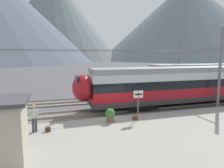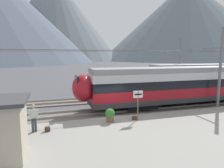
% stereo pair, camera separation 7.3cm
% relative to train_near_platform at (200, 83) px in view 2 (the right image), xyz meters
% --- Properties ---
extents(ground_plane, '(400.00, 400.00, 0.00)m').
position_rel_train_near_platform_xyz_m(ground_plane, '(-9.87, -1.61, -2.22)').
color(ground_plane, '#4C4C51').
extents(platform_slab, '(120.00, 8.82, 0.39)m').
position_rel_train_near_platform_xyz_m(platform_slab, '(-9.87, -6.81, -2.03)').
color(platform_slab, gray).
rests_on(platform_slab, ground).
extents(track_near, '(120.00, 3.00, 0.28)m').
position_rel_train_near_platform_xyz_m(track_near, '(-9.87, 0.00, -2.15)').
color(track_near, '#6B6359').
rests_on(track_near, ground).
extents(track_far, '(120.00, 3.00, 0.28)m').
position_rel_train_near_platform_xyz_m(track_far, '(-9.87, 4.93, -2.15)').
color(track_far, '#6B6359').
rests_on(track_far, ground).
extents(train_near_platform, '(24.97, 2.92, 4.27)m').
position_rel_train_near_platform_xyz_m(train_near_platform, '(0.00, 0.00, 0.00)').
color(train_near_platform, '#2D2D30').
rests_on(train_near_platform, track_near).
extents(catenary_mast_mid, '(49.77, 2.45, 7.40)m').
position_rel_train_near_platform_xyz_m(catenary_mast_mid, '(0.16, -1.97, 1.68)').
color(catenary_mast_mid, slate).
rests_on(catenary_mast_mid, ground).
extents(catenary_mast_far_side, '(49.77, 2.57, 7.30)m').
position_rel_train_near_platform_xyz_m(catenary_mast_far_side, '(2.60, 7.00, 1.64)').
color(catenary_mast_far_side, slate).
rests_on(catenary_mast_far_side, ground).
extents(platform_sign, '(0.70, 0.08, 2.11)m').
position_rel_train_near_platform_xyz_m(platform_sign, '(-8.41, -3.67, -0.28)').
color(platform_sign, '#59595B').
rests_on(platform_sign, platform_slab).
extents(passenger_walking, '(0.53, 0.22, 1.69)m').
position_rel_train_near_platform_xyz_m(passenger_walking, '(-15.30, -3.96, -0.89)').
color(passenger_walking, '#383842').
rests_on(passenger_walking, platform_slab).
extents(handbag_beside_passenger, '(0.32, 0.18, 0.40)m').
position_rel_train_near_platform_xyz_m(handbag_beside_passenger, '(-14.54, -4.11, -1.69)').
color(handbag_beside_passenger, '#472D1E').
rests_on(handbag_beside_passenger, platform_slab).
extents(handbag_near_sign, '(0.32, 0.18, 0.36)m').
position_rel_train_near_platform_xyz_m(handbag_near_sign, '(-8.62, -3.58, -1.71)').
color(handbag_near_sign, '#472D1E').
rests_on(handbag_near_sign, platform_slab).
extents(potted_plant_platform_edge, '(0.67, 0.67, 0.93)m').
position_rel_train_near_platform_xyz_m(potted_plant_platform_edge, '(-10.42, -3.51, -1.31)').
color(potted_plant_platform_edge, brown).
rests_on(potted_plant_platform_edge, platform_slab).
extents(mountain_central_peak, '(122.95, 122.95, 80.49)m').
position_rel_train_near_platform_xyz_m(mountain_central_peak, '(-8.83, 186.74, 38.02)').
color(mountain_central_peak, slate).
rests_on(mountain_central_peak, ground).
extents(mountain_right_ridge, '(171.46, 171.46, 77.36)m').
position_rel_train_near_platform_xyz_m(mountain_right_ridge, '(116.53, 159.77, 36.46)').
color(mountain_right_ridge, slate).
rests_on(mountain_right_ridge, ground).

